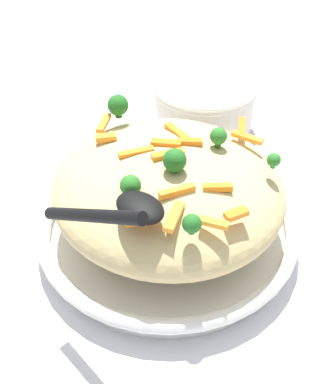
{
  "coord_description": "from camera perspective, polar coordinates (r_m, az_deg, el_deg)",
  "views": [
    {
      "loc": [
        0.32,
        -0.33,
        0.47
      ],
      "look_at": [
        0.0,
        0.0,
        0.08
      ],
      "focal_mm": 46.75,
      "sensor_mm": 36.0,
      "label": 1
    }
  ],
  "objects": [
    {
      "name": "carrot_piece_9",
      "position": [
        0.53,
        1.04,
        0.08
      ],
      "size": [
        0.02,
        0.04,
        0.01
      ],
      "primitive_type": "cube",
      "rotation": [
        0.0,
        0.0,
        1.16
      ],
      "color": "orange",
      "rests_on": "pasta_mound"
    },
    {
      "name": "carrot_piece_11",
      "position": [
        0.59,
        2.79,
        5.59
      ],
      "size": [
        0.03,
        0.03,
        0.01
      ],
      "primitive_type": "cube",
      "rotation": [
        0.0,
        0.0,
        0.71
      ],
      "color": "orange",
      "rests_on": "pasta_mound"
    },
    {
      "name": "broccoli_floret_5",
      "position": [
        0.48,
        2.73,
        -3.65
      ],
      "size": [
        0.02,
        0.02,
        0.02
      ],
      "color": "#205B1C",
      "rests_on": "pasta_mound"
    },
    {
      "name": "carrot_piece_7",
      "position": [
        0.5,
        -3.08,
        -3.2
      ],
      "size": [
        0.03,
        0.03,
        0.01
      ],
      "primitive_type": "cube",
      "rotation": [
        0.0,
        0.0,
        4.05
      ],
      "color": "orange",
      "rests_on": "pasta_mound"
    },
    {
      "name": "broccoli_floret_0",
      "position": [
        0.58,
        11.97,
        3.59
      ],
      "size": [
        0.02,
        0.02,
        0.02
      ],
      "color": "#296820",
      "rests_on": "pasta_mound"
    },
    {
      "name": "broccoli_floret_2",
      "position": [
        0.59,
        5.78,
        6.31
      ],
      "size": [
        0.02,
        0.02,
        0.03
      ],
      "color": "#296820",
      "rests_on": "pasta_mound"
    },
    {
      "name": "carrot_piece_6",
      "position": [
        0.5,
        0.69,
        -2.82
      ],
      "size": [
        0.03,
        0.04,
        0.01
      ],
      "primitive_type": "cube",
      "rotation": [
        0.0,
        0.0,
        2.04
      ],
      "color": "orange",
      "rests_on": "pasta_mound"
    },
    {
      "name": "carrot_piece_0",
      "position": [
        0.59,
        -0.21,
        5.61
      ],
      "size": [
        0.03,
        0.03,
        0.01
      ],
      "primitive_type": "cube",
      "rotation": [
        0.0,
        0.0,
        0.63
      ],
      "color": "orange",
      "rests_on": "pasta_mound"
    },
    {
      "name": "carrot_piece_8",
      "position": [
        0.64,
        8.41,
        7.34
      ],
      "size": [
        0.03,
        0.04,
        0.01
      ],
      "primitive_type": "cube",
      "rotation": [
        0.0,
        0.0,
        2.2
      ],
      "color": "orange",
      "rests_on": "pasta_mound"
    },
    {
      "name": "serving_spoon",
      "position": [
        0.48,
        -4.95,
        -2.06
      ],
      "size": [
        0.13,
        0.09,
        0.08
      ],
      "color": "black",
      "rests_on": "pasta_mound"
    },
    {
      "name": "carrot_piece_10",
      "position": [
        0.65,
        -7.33,
        7.81
      ],
      "size": [
        0.03,
        0.04,
        0.01
      ],
      "primitive_type": "cube",
      "rotation": [
        0.0,
        0.0,
        5.28
      ],
      "color": "orange",
      "rests_on": "pasta_mound"
    },
    {
      "name": "carrot_piece_3",
      "position": [
        0.58,
        -3.63,
        4.52
      ],
      "size": [
        0.03,
        0.04,
        0.01
      ],
      "primitive_type": "cube",
      "rotation": [
        0.0,
        0.0,
        1.1
      ],
      "color": "orange",
      "rests_on": "pasta_mound"
    },
    {
      "name": "carrot_piece_1",
      "position": [
        0.62,
        0.98,
        6.9
      ],
      "size": [
        0.04,
        0.02,
        0.01
      ],
      "primitive_type": "cube",
      "rotation": [
        0.0,
        0.0,
        6.08
      ],
      "color": "orange",
      "rests_on": "pasta_mound"
    },
    {
      "name": "carrot_piece_14",
      "position": [
        0.57,
        0.03,
        4.3
      ],
      "size": [
        0.03,
        0.04,
        0.01
      ],
      "primitive_type": "cube",
      "rotation": [
        0.0,
        0.0,
        4.25
      ],
      "color": "orange",
      "rests_on": "pasta_mound"
    },
    {
      "name": "broccoli_floret_3",
      "position": [
        0.54,
        0.78,
        3.61
      ],
      "size": [
        0.03,
        0.03,
        0.03
      ],
      "color": "#205B1C",
      "rests_on": "pasta_mound"
    },
    {
      "name": "broccoli_floret_4",
      "position": [
        0.65,
        -5.72,
        9.8
      ],
      "size": [
        0.03,
        0.03,
        0.03
      ],
      "color": "#205B1C",
      "rests_on": "pasta_mound"
    },
    {
      "name": "serving_bowl",
      "position": [
        0.65,
        -0.0,
        -3.99
      ],
      "size": [
        0.33,
        0.33,
        0.04
      ],
      "color": "white",
      "rests_on": "ground_plane"
    },
    {
      "name": "carrot_piece_5",
      "position": [
        0.62,
        9.03,
        6.16
      ],
      "size": [
        0.04,
        0.02,
        0.01
      ],
      "primitive_type": "cube",
      "rotation": [
        0.0,
        0.0,
        0.21
      ],
      "color": "orange",
      "rests_on": "pasta_mound"
    },
    {
      "name": "pasta_mound",
      "position": [
        0.6,
        -0.0,
        0.33
      ],
      "size": [
        0.28,
        0.28,
        0.1
      ],
      "primitive_type": "ellipsoid",
      "color": "#D1BA7A",
      "rests_on": "serving_bowl"
    },
    {
      "name": "broccoli_floret_1",
      "position": [
        0.52,
        -4.3,
        0.72
      ],
      "size": [
        0.02,
        0.02,
        0.03
      ],
      "color": "#296820",
      "rests_on": "pasta_mound"
    },
    {
      "name": "ground_plane",
      "position": [
        0.66,
        -0.0,
        -5.34
      ],
      "size": [
        2.4,
        2.4,
        0.0
      ],
      "primitive_type": "plane",
      "color": "silver"
    },
    {
      "name": "companion_bowl",
      "position": [
        0.85,
        4.17,
        10.08
      ],
      "size": [
        0.17,
        0.17,
        0.08
      ],
      "color": "beige",
      "rests_on": "ground_plane"
    },
    {
      "name": "carrot_piece_12",
      "position": [
        0.54,
        5.48,
        0.37
      ],
      "size": [
        0.03,
        0.03,
        0.01
      ],
      "primitive_type": "cube",
      "rotation": [
        0.0,
        0.0,
        0.8
      ],
      "color": "orange",
      "rests_on": "pasta_mound"
    },
    {
      "name": "carrot_piece_4",
      "position": [
        0.51,
        7.79,
        -2.49
      ],
      "size": [
        0.02,
        0.03,
        0.01
      ],
      "primitive_type": "cube",
      "rotation": [
        0.0,
        0.0,
        1.23
      ],
      "color": "orange",
      "rests_on": "pasta_mound"
    },
    {
      "name": "carrot_piece_2",
      "position": [
        0.62,
        -7.08,
        6.19
      ],
      "size": [
        0.02,
        0.03,
        0.01
      ],
      "primitive_type": "cube",
      "rotation": [
        0.0,
        0.0,
        4.08
      ],
      "color": "orange",
      "rests_on": "pasta_mound"
    },
    {
      "name": "carrot_piece_13",
      "position": [
        0.5,
        5.25,
        -3.53
      ],
      "size": [
        0.03,
        0.02,
        0.01
      ],
      "primitive_type": "cube",
      "rotation": [
        0.0,
        0.0,
        0.43
      ],
      "color": "orange",
      "rests_on": "pasta_mound"
    }
  ]
}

